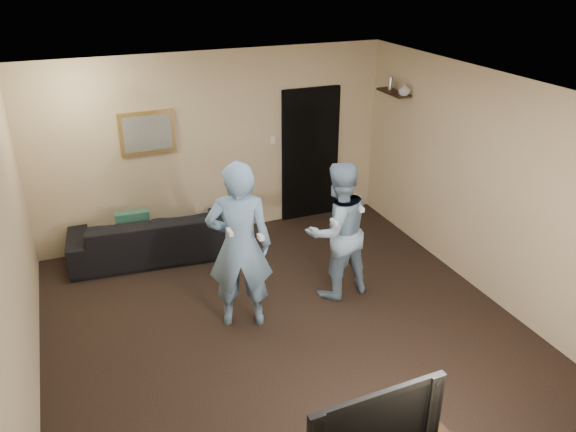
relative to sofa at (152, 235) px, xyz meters
name	(u,v)px	position (x,y,z in m)	size (l,w,h in m)	color
ground	(281,323)	(1.03, -2.07, -0.31)	(5.00, 5.00, 0.00)	black
ceiling	(279,90)	(1.03, -2.07, 2.29)	(5.00, 5.00, 0.04)	silver
wall_back	(215,146)	(1.03, 0.43, 0.99)	(5.00, 0.04, 2.60)	#C9B086
wall_front	(422,372)	(1.03, -4.57, 0.99)	(5.00, 0.04, 2.60)	#C9B086
wall_left	(11,264)	(-1.47, -2.07, 0.99)	(0.04, 5.00, 2.60)	#C9B086
wall_right	(479,183)	(3.53, -2.07, 0.99)	(0.04, 5.00, 2.60)	#C9B086
sofa	(152,235)	(0.00, 0.00, 0.00)	(2.14, 0.84, 0.63)	black
throw_pillow	(134,227)	(-0.23, 0.00, 0.17)	(0.43, 0.14, 0.43)	#164336
painting_frame	(147,133)	(0.13, 0.41, 1.29)	(0.72, 0.05, 0.57)	olive
painting_canvas	(148,133)	(0.13, 0.38, 1.29)	(0.62, 0.01, 0.47)	slate
doorway	(310,154)	(2.48, 0.40, 0.69)	(0.90, 0.06, 2.00)	black
light_switch	(272,140)	(1.88, 0.41, 0.99)	(0.08, 0.02, 0.12)	silver
wall_shelf	(394,93)	(3.42, -0.27, 1.68)	(0.20, 0.60, 0.03)	black
shelf_vase	(404,89)	(3.42, -0.52, 1.78)	(0.16, 0.16, 0.17)	silver
shelf_figurine	(390,83)	(3.42, -0.17, 1.78)	(0.06, 0.06, 0.18)	#BABBBF
television	(369,417)	(0.81, -4.33, 0.47)	(1.05, 0.14, 0.61)	black
wii_player_left	(240,246)	(0.65, -1.87, 0.64)	(0.80, 0.65, 1.90)	#688EB4
wii_player_right	(338,231)	(1.88, -1.73, 0.52)	(0.86, 0.70, 1.66)	#83A1BE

